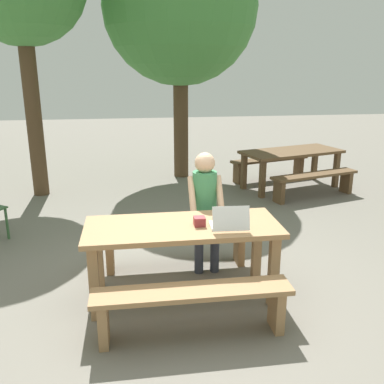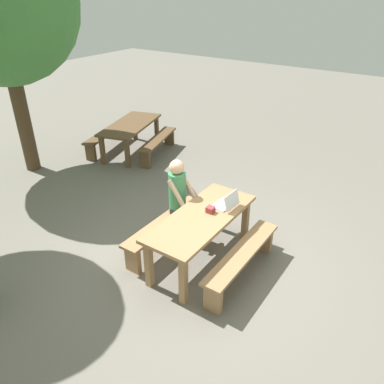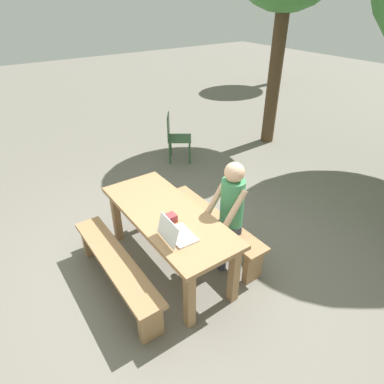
# 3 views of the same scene
# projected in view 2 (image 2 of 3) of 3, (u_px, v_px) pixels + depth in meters

# --- Properties ---
(ground_plane) EXTENTS (30.00, 30.00, 0.00)m
(ground_plane) POSITION_uv_depth(u_px,v_px,m) (201.00, 260.00, 5.64)
(ground_plane) COLOR slate
(picnic_table_front) EXTENTS (1.88, 0.76, 0.78)m
(picnic_table_front) POSITION_uv_depth(u_px,v_px,m) (201.00, 223.00, 5.32)
(picnic_table_front) COLOR #9E754C
(picnic_table_front) RESTS_ON ground
(bench_near) EXTENTS (1.70, 0.30, 0.45)m
(bench_near) POSITION_uv_depth(u_px,v_px,m) (242.00, 258.00, 5.15)
(bench_near) COLOR #9E754C
(bench_near) RESTS_ON ground
(bench_far) EXTENTS (1.70, 0.30, 0.45)m
(bench_far) POSITION_uv_depth(u_px,v_px,m) (165.00, 227.00, 5.80)
(bench_far) COLOR #9E754C
(bench_far) RESTS_ON ground
(laptop) EXTENTS (0.36, 0.31, 0.24)m
(laptop) POSITION_uv_depth(u_px,v_px,m) (227.00, 203.00, 5.46)
(laptop) COLOR white
(laptop) RESTS_ON picnic_table_front
(small_pouch) EXTENTS (0.11, 0.10, 0.09)m
(small_pouch) POSITION_uv_depth(u_px,v_px,m) (210.00, 210.00, 5.33)
(small_pouch) COLOR #993338
(small_pouch) RESTS_ON picnic_table_front
(person_seated) EXTENTS (0.38, 0.39, 1.34)m
(person_seated) POSITION_uv_depth(u_px,v_px,m) (179.00, 194.00, 5.81)
(person_seated) COLOR #333847
(person_seated) RESTS_ON ground
(picnic_table_mid) EXTENTS (2.02, 1.31, 0.72)m
(picnic_table_mid) POSITION_uv_depth(u_px,v_px,m) (130.00, 128.00, 8.93)
(picnic_table_mid) COLOR brown
(picnic_table_mid) RESTS_ON ground
(bench_mid_south) EXTENTS (1.70, 0.76, 0.44)m
(bench_mid_south) POSITION_uv_depth(u_px,v_px,m) (158.00, 143.00, 8.89)
(bench_mid_south) COLOR brown
(bench_mid_south) RESTS_ON ground
(bench_mid_north) EXTENTS (1.70, 0.76, 0.44)m
(bench_mid_north) POSITION_uv_depth(u_px,v_px,m) (106.00, 136.00, 9.26)
(bench_mid_north) COLOR brown
(bench_mid_north) RESTS_ON ground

